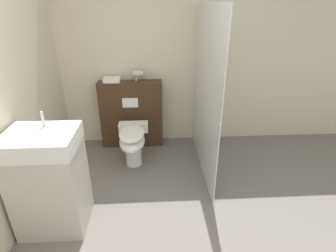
# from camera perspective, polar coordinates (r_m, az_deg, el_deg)

# --- Properties ---
(wall_back) EXTENTS (8.00, 0.06, 2.50)m
(wall_back) POSITION_cam_1_polar(r_m,az_deg,el_deg) (3.87, -1.25, 14.11)
(wall_back) COLOR beige
(wall_back) RESTS_ON ground_plane
(partition_panel) EXTENTS (0.90, 0.21, 1.00)m
(partition_panel) POSITION_cam_1_polar(r_m,az_deg,el_deg) (3.93, -7.93, 2.55)
(partition_panel) COLOR #3D2819
(partition_panel) RESTS_ON ground_plane
(shower_glass) EXTENTS (0.04, 1.59, 2.01)m
(shower_glass) POSITION_cam_1_polar(r_m,az_deg,el_deg) (3.19, 8.07, 6.82)
(shower_glass) COLOR silver
(shower_glass) RESTS_ON ground_plane
(toilet) EXTENTS (0.40, 0.67, 0.53)m
(toilet) POSITION_cam_1_polar(r_m,az_deg,el_deg) (3.44, -7.69, -3.37)
(toilet) COLOR white
(toilet) RESTS_ON ground_plane
(sink_vanity) EXTENTS (0.61, 0.51, 1.14)m
(sink_vanity) POSITION_cam_1_polar(r_m,az_deg,el_deg) (2.71, -24.33, -10.84)
(sink_vanity) COLOR beige
(sink_vanity) RESTS_ON ground_plane
(hair_drier) EXTENTS (0.17, 0.08, 0.15)m
(hair_drier) POSITION_cam_1_polar(r_m,az_deg,el_deg) (3.75, -6.42, 11.27)
(hair_drier) COLOR #B7B7BC
(hair_drier) RESTS_ON partition_panel
(folded_towel) EXTENTS (0.23, 0.18, 0.06)m
(folded_towel) POSITION_cam_1_polar(r_m,az_deg,el_deg) (3.79, -12.09, 9.85)
(folded_towel) COLOR white
(folded_towel) RESTS_ON partition_panel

